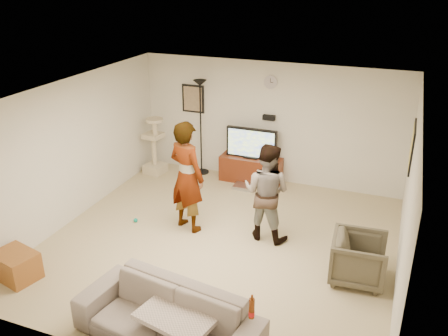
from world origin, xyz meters
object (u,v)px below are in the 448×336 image
(cat_tree, at_px, (154,146))
(person_right, at_px, (266,192))
(person_left, at_px, (187,177))
(floor_lamp, at_px, (201,128))
(tv, at_px, (252,143))
(beer_bottle, at_px, (252,308))
(armchair, at_px, (359,259))
(sofa, at_px, (168,318))
(side_table, at_px, (16,265))
(tv_stand, at_px, (251,169))

(cat_tree, relative_size, person_right, 0.77)
(person_left, bearing_deg, person_right, -152.30)
(floor_lamp, relative_size, person_left, 1.06)
(person_left, height_order, person_right, person_left)
(tv, bearing_deg, person_left, -100.17)
(beer_bottle, bearing_deg, armchair, 65.88)
(person_left, xyz_separation_m, person_right, (1.33, 0.19, -0.14))
(person_left, height_order, sofa, person_left)
(beer_bottle, bearing_deg, floor_lamp, 119.45)
(floor_lamp, height_order, side_table, floor_lamp)
(tv, bearing_deg, floor_lamp, 177.77)
(armchair, height_order, side_table, armchair)
(cat_tree, bearing_deg, armchair, -27.25)
(floor_lamp, height_order, beer_bottle, floor_lamp)
(floor_lamp, height_order, person_right, floor_lamp)
(tv_stand, distance_m, cat_tree, 2.16)
(tv, relative_size, person_right, 0.65)
(person_left, bearing_deg, tv_stand, -80.57)
(sofa, xyz_separation_m, side_table, (-2.64, 0.34, -0.13))
(sofa, bearing_deg, floor_lamp, 117.34)
(floor_lamp, bearing_deg, beer_bottle, -60.55)
(person_right, relative_size, beer_bottle, 6.62)
(tv, relative_size, floor_lamp, 0.52)
(floor_lamp, bearing_deg, armchair, -36.98)
(person_left, distance_m, person_right, 1.35)
(floor_lamp, relative_size, person_right, 1.24)
(tv_stand, relative_size, side_table, 2.08)
(tv_stand, bearing_deg, beer_bottle, -71.78)
(tv_stand, relative_size, person_right, 0.78)
(side_table, bearing_deg, cat_tree, 89.95)
(tv, distance_m, cat_tree, 2.14)
(armchair, xyz_separation_m, side_table, (-4.62, -1.75, -0.14))
(beer_bottle, bearing_deg, cat_tree, 129.52)
(cat_tree, xyz_separation_m, armchair, (4.62, -2.38, -0.29))
(floor_lamp, xyz_separation_m, armchair, (3.67, -2.76, -0.68))
(person_right, bearing_deg, sofa, 88.83)
(sofa, height_order, armchair, armchair)
(floor_lamp, relative_size, beer_bottle, 8.24)
(sofa, distance_m, beer_bottle, 1.14)
(person_right, distance_m, sofa, 2.82)
(person_left, height_order, side_table, person_left)
(sofa, bearing_deg, tv_stand, 104.47)
(person_left, distance_m, sofa, 2.80)
(cat_tree, height_order, person_right, person_right)
(tv, height_order, floor_lamp, floor_lamp)
(tv_stand, distance_m, sofa, 4.84)
(tv_stand, bearing_deg, tv, 0.00)
(tv_stand, xyz_separation_m, side_table, (-2.10, -4.47, -0.06))
(cat_tree, bearing_deg, tv, 9.27)
(sofa, xyz_separation_m, beer_bottle, (1.05, 0.00, 0.46))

